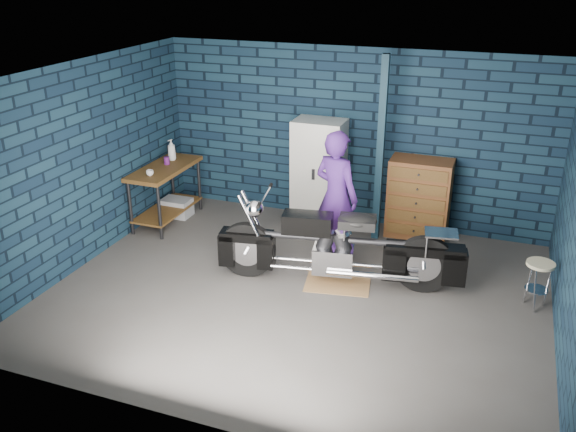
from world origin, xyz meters
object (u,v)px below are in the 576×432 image
Objects in this scene: motorcycle at (339,242)px; storage_bin at (177,207)px; workbench at (166,194)px; shop_stool at (537,285)px; tool_chest at (419,199)px; locker at (319,172)px; person at (336,197)px.

motorcycle is 3.34m from storage_bin.
shop_stool is (5.46, -0.74, -0.16)m from workbench.
tool_chest reaches higher than workbench.
storage_bin is 2.39m from locker.
person is 3.07× the size of shop_stool.
shop_stool is (3.22, -1.56, -0.52)m from locker.
motorcycle reaches higher than shop_stool.
locker is at bearing 20.14° from workbench.
motorcycle is 2.02m from locker.
storage_bin is (-3.07, 1.24, -0.44)m from motorcycle.
storage_bin is at bearing 169.79° from shop_stool.
tool_chest is 2.30m from shop_stool.
shop_stool is at bearing -167.58° from person.
locker is 1.57m from tool_chest.
locker reaches higher than tool_chest.
person reaches higher than workbench.
storage_bin is (-2.82, 0.56, -0.77)m from person.
shop_stool is at bearing -25.75° from locker.
motorcycle is 0.80m from person.
person is (2.84, -0.31, 0.46)m from workbench.
person is at bearing 100.14° from motorcycle.
tool_chest is 1.99× the size of shop_stool.
tool_chest is at bearing 8.67° from storage_bin.
motorcycle is at bearing -17.85° from workbench.
tool_chest is at bearing 0.00° from locker.
person is 2.73m from shop_stool.
person is 1.29m from locker.
person reaches higher than storage_bin.
motorcycle is 4.47× the size of shop_stool.
workbench is at bearing 152.34° from motorcycle.
storage_bin is at bearing -165.45° from locker.
person is at bearing -11.18° from storage_bin.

